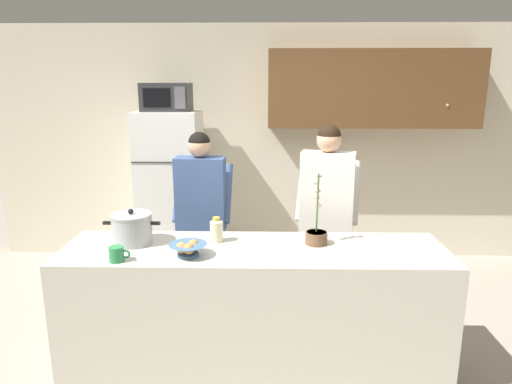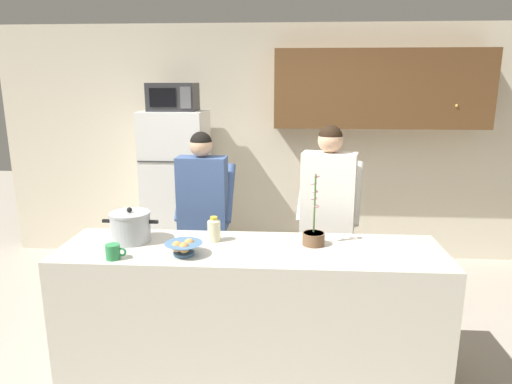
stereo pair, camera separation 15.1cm
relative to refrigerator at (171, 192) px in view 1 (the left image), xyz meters
name	(u,v)px [view 1 (the left image)]	position (x,y,z in m)	size (l,w,h in m)	color
ground_plane	(254,370)	(0.93, -1.85, -0.85)	(14.00, 14.00, 0.00)	#B2A899
back_wall_unit	(285,132)	(1.22, 0.39, 0.60)	(6.00, 0.48, 2.60)	beige
kitchen_island	(254,311)	(0.93, -1.85, -0.39)	(2.56, 0.68, 0.92)	beige
refrigerator	(171,192)	(0.00, 0.00, 0.00)	(0.64, 0.68, 1.70)	white
microwave	(167,97)	(0.00, -0.02, 0.99)	(0.48, 0.37, 0.28)	#2D2D30
person_near_pot	(201,205)	(0.47, -1.04, 0.14)	(0.50, 0.42, 1.60)	#726656
person_by_sink	(327,202)	(1.50, -1.13, 0.20)	(0.57, 0.50, 1.67)	#33384C
cooking_pot	(132,228)	(0.10, -1.77, 0.17)	(0.39, 0.28, 0.24)	#ADAFB5
coffee_mug	(117,254)	(0.09, -2.10, 0.12)	(0.13, 0.09, 0.10)	#2D8C4C
bread_bowl	(188,249)	(0.52, -2.00, 0.12)	(0.24, 0.24, 0.10)	#4C7299
bottle_near_edge	(217,230)	(0.67, -1.73, 0.15)	(0.09, 0.09, 0.18)	beige
potted_orchid	(316,234)	(1.35, -1.76, 0.14)	(0.15, 0.15, 0.49)	brown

